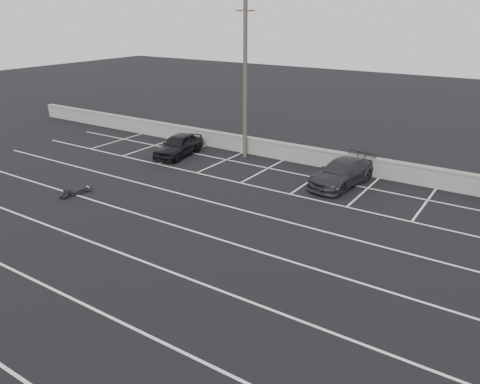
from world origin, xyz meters
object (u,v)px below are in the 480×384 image
Objects in this scene: car_left at (179,145)px; car_right at (342,173)px; utility_pole at (245,81)px; person at (80,189)px.

car_right is (10.66, 0.62, -0.02)m from car_left.
utility_pole is 4.18× the size of person.
car_left is 5.79m from utility_pole.
car_right is at bearing -4.58° from car_left.
car_right is 8.23m from utility_pole.
utility_pole reaches higher than person.
car_right is at bearing 40.08° from person.
utility_pole is at bearing 22.32° from car_left.
car_right is 13.55m from person.
person is at bearing -133.92° from car_right.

